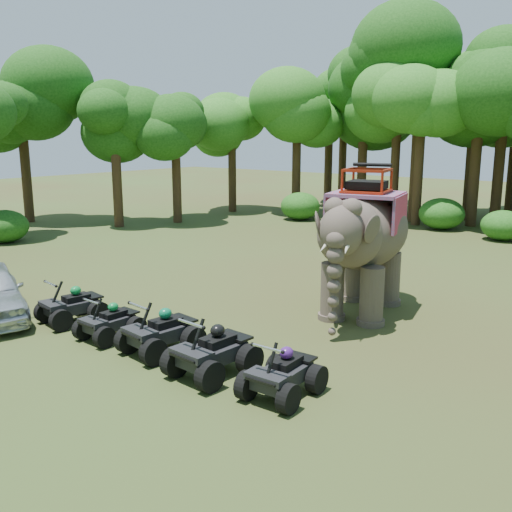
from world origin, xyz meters
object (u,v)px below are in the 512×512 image
(elephant, at_px, (364,240))
(atv_4, at_px, (282,367))
(atv_2, at_px, (160,326))
(atv_0, at_px, (71,301))
(atv_3, at_px, (212,345))
(atv_1, at_px, (109,317))

(elephant, relative_size, atv_4, 3.09)
(atv_4, bearing_deg, elephant, 100.81)
(atv_2, bearing_deg, atv_0, -173.12)
(atv_3, height_order, atv_4, atv_3)
(elephant, relative_size, atv_0, 3.03)
(atv_1, height_order, atv_3, atv_3)
(atv_1, relative_size, atv_3, 0.83)
(elephant, distance_m, atv_0, 8.44)
(atv_4, bearing_deg, atv_3, -178.85)
(atv_0, xyz_separation_m, atv_3, (5.49, -0.19, 0.06))
(atv_4, bearing_deg, atv_2, 176.16)
(atv_0, bearing_deg, elephant, 54.10)
(elephant, height_order, atv_0, elephant)
(atv_1, bearing_deg, atv_0, 177.04)
(atv_1, xyz_separation_m, atv_4, (5.40, 0.07, 0.04))
(atv_0, xyz_separation_m, atv_4, (7.27, -0.07, -0.01))
(elephant, bearing_deg, atv_1, -136.13)
(atv_3, xyz_separation_m, atv_4, (1.78, 0.12, -0.08))
(elephant, relative_size, atv_1, 3.34)
(atv_0, height_order, atv_3, atv_3)
(atv_0, xyz_separation_m, atv_1, (1.87, -0.15, -0.06))
(atv_1, relative_size, atv_2, 0.85)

